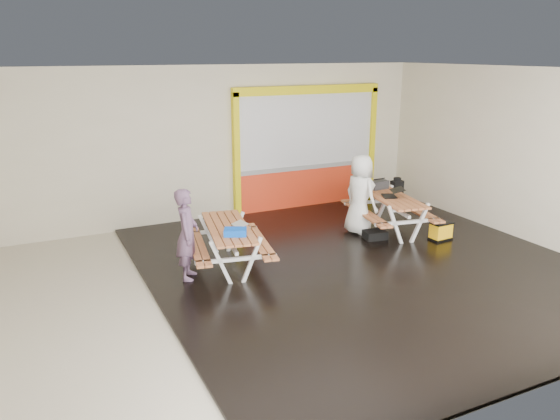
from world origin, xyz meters
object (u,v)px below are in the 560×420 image
laptop_right (392,194)px  blue_pouch (235,232)px  person_right (360,195)px  toolbox (379,185)px  backpack (397,188)px  fluke_bag (441,231)px  dark_case (375,235)px  laptop_left (236,228)px  picnic_table_left (228,236)px  picnic_table_right (390,204)px  person_left (187,234)px

laptop_right → blue_pouch: (-3.85, -0.80, -0.04)m
person_right → toolbox: bearing=-71.5°
laptop_right → toolbox: (0.15, 0.67, 0.03)m
backpack → toolbox: bearing=-167.7°
fluke_bag → dark_case: bearing=151.9°
laptop_left → toolbox: 4.12m
picnic_table_left → fluke_bag: size_ratio=4.89×
dark_case → laptop_right: bearing=21.9°
laptop_left → dark_case: bearing=6.9°
dark_case → fluke_bag: bearing=-28.1°
picnic_table_right → person_right: person_right is taller
person_left → laptop_right: bearing=-58.9°
person_right → laptop_right: (0.62, -0.27, 0.02)m
toolbox → fluke_bag: 1.75m
fluke_bag → person_left: bearing=176.3°
backpack → dark_case: size_ratio=1.02×
picnic_table_left → picnic_table_right: picnic_table_right is taller
picnic_table_left → picnic_table_right: 3.83m
person_right → blue_pouch: person_right is taller
picnic_table_left → fluke_bag: 4.48m
backpack → dark_case: (-1.29, -1.03, -0.63)m
picnic_table_left → fluke_bag: (4.43, -0.54, -0.38)m
picnic_table_right → person_right: 0.71m
picnic_table_left → picnic_table_right: bearing=5.8°
picnic_table_right → dark_case: size_ratio=5.15×
laptop_left → toolbox: bearing=18.2°
picnic_table_right → blue_pouch: 3.97m
person_right → toolbox: size_ratio=4.00×
toolbox → fluke_bag: size_ratio=0.94×
person_right → blue_pouch: (-3.23, -1.08, -0.02)m
picnic_table_left → person_left: bearing=-165.7°
picnic_table_right → person_left: person_left is taller
laptop_right → dark_case: (-0.55, -0.22, -0.76)m
backpack → picnic_table_left: bearing=-166.2°
picnic_table_right → dark_case: bearing=-152.4°
blue_pouch → toolbox: (3.99, 1.48, 0.07)m
backpack → fluke_bag: bearing=-93.7°
person_right → fluke_bag: bearing=-141.1°
toolbox → backpack: size_ratio=0.94×
blue_pouch → person_right: bearing=18.5°
blue_pouch → backpack: (4.59, 1.61, -0.09)m
person_left → person_right: person_right is taller
picnic_table_left → toolbox: toolbox is taller
person_right → fluke_bag: (1.25, -1.13, -0.64)m
person_left → blue_pouch: 0.80m
blue_pouch → dark_case: (3.30, 0.58, -0.72)m
person_right → laptop_left: (-3.15, -0.88, -0.03)m
person_left → toolbox: bearing=-51.2°
picnic_table_right → blue_pouch: (-3.87, -0.88, 0.22)m
dark_case → person_left: bearing=-175.8°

